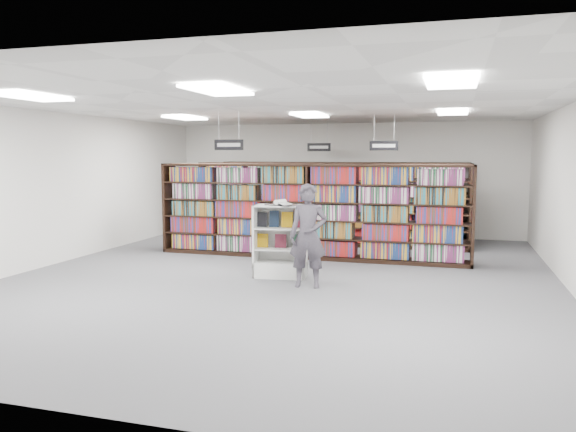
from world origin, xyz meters
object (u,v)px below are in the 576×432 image
(endcap_display, at_px, (281,252))
(open_book, at_px, (281,203))
(bookshelf_row_near, at_px, (309,211))
(shopper, at_px, (308,236))

(endcap_display, distance_m, open_book, 0.95)
(open_book, bearing_deg, bookshelf_row_near, 109.15)
(bookshelf_row_near, distance_m, shopper, 2.78)
(endcap_display, xyz_separation_m, shopper, (0.70, -0.65, 0.44))
(bookshelf_row_near, distance_m, open_book, 2.19)
(shopper, bearing_deg, endcap_display, 130.51)
(endcap_display, bearing_deg, bookshelf_row_near, 82.11)
(endcap_display, relative_size, open_book, 2.24)
(bookshelf_row_near, height_order, endcap_display, bookshelf_row_near)
(open_book, distance_m, shopper, 1.00)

